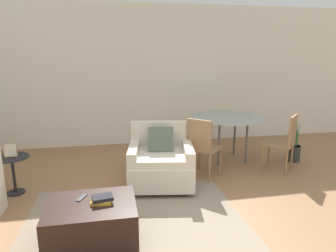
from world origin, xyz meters
name	(u,v)px	position (x,y,z in m)	size (l,w,h in m)	color
wall_back	(145,76)	(0.00, 3.89, 1.38)	(12.00, 0.06, 2.75)	white
area_rug	(135,221)	(-0.49, 0.86, 0.00)	(2.38, 1.87, 0.01)	gray
armchair	(161,162)	(-0.04, 1.77, 0.33)	(0.99, 0.97, 0.84)	beige
ottoman	(92,220)	(-0.92, 0.60, 0.22)	(0.85, 0.66, 0.39)	black
book_stack	(102,199)	(-0.82, 0.60, 0.43)	(0.22, 0.17, 0.07)	gold
tv_remote_primary	(82,198)	(-1.02, 0.73, 0.40)	(0.10, 0.16, 0.01)	#333338
side_table	(13,168)	(-1.98, 1.86, 0.36)	(0.43, 0.43, 0.50)	black
picture_frame	(11,150)	(-1.98, 1.86, 0.59)	(0.16, 0.07, 0.18)	#8C6647
dining_table	(228,121)	(1.24, 2.54, 0.69)	(1.23, 1.23, 0.76)	#8C9E99
dining_chair_near_left	(202,144)	(0.58, 1.88, 0.52)	(0.59, 0.59, 0.90)	#93704C
dining_chair_near_right	(285,139)	(1.90, 1.88, 0.52)	(0.59, 0.59, 0.90)	#93704C
potted_plant_small	(294,149)	(2.35, 2.29, 0.21)	(0.23, 0.23, 0.67)	#333338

